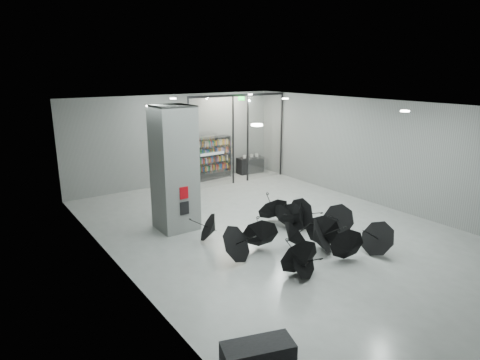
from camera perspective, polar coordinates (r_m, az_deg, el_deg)
room at (r=12.82m, az=4.94°, el=5.00°), size 14.00×14.02×4.01m
column at (r=13.33m, az=-9.04°, el=1.55°), size 1.20×1.20×4.00m
fire_cabinet at (r=12.96m, az=-7.72°, el=-1.77°), size 0.28×0.04×0.38m
info_panel at (r=13.11m, az=-7.64°, el=-3.86°), size 0.30×0.03×0.42m
exit_sign at (r=18.35m, az=0.18°, el=11.15°), size 0.30×0.06×0.15m
glass_partition at (r=18.69m, az=-0.20°, el=6.17°), size 5.06×0.08×4.00m
bench at (r=7.93m, az=2.48°, el=-22.81°), size 1.39×0.91×0.41m
bookshelf at (r=19.61m, az=-3.77°, el=3.04°), size 1.84×0.55×1.99m
shop_counter at (r=20.77m, az=1.41°, el=2.07°), size 1.35×0.58×0.80m
umbrella_cluster at (r=12.39m, az=7.83°, el=-7.63°), size 5.21×4.69×1.32m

